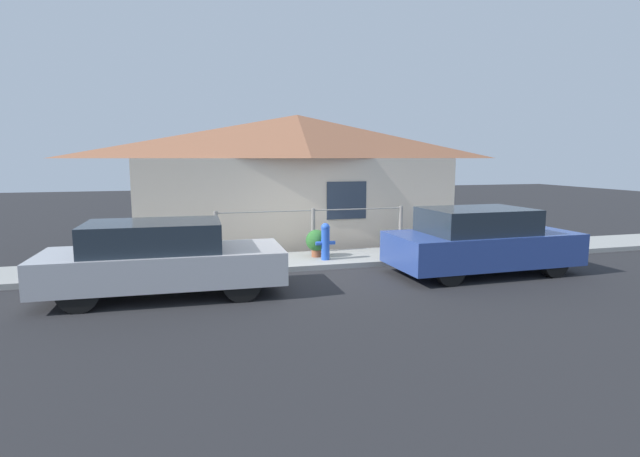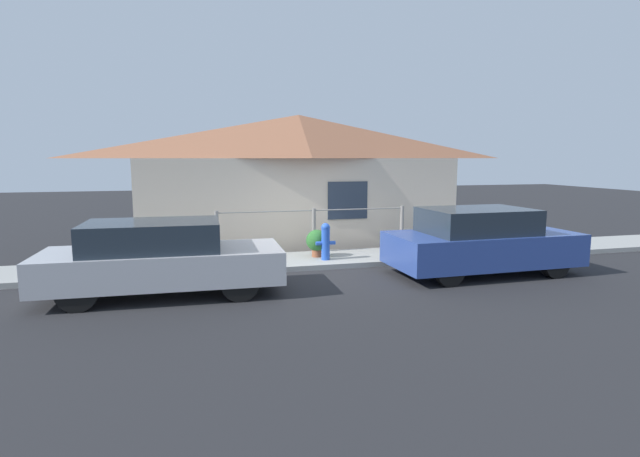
{
  "view_description": "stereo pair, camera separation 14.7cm",
  "coord_description": "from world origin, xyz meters",
  "px_view_note": "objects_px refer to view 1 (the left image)",
  "views": [
    {
      "loc": [
        -3.2,
        -10.44,
        2.49
      ],
      "look_at": [
        -0.18,
        0.3,
        0.9
      ],
      "focal_mm": 28.0,
      "sensor_mm": 36.0,
      "label": 1
    },
    {
      "loc": [
        -3.06,
        -10.47,
        2.49
      ],
      "look_at": [
        -0.18,
        0.3,
        0.9
      ],
      "focal_mm": 28.0,
      "sensor_mm": 36.0,
      "label": 2
    }
  ],
  "objects_px": {
    "car_left": "(162,258)",
    "fire_hydrant": "(325,241)",
    "car_right": "(481,241)",
    "potted_plant_near_hydrant": "(316,241)"
  },
  "relations": [
    {
      "from": "car_left",
      "to": "car_right",
      "type": "relative_size",
      "value": 1.06
    },
    {
      "from": "car_right",
      "to": "fire_hydrant",
      "type": "relative_size",
      "value": 4.67
    },
    {
      "from": "car_left",
      "to": "fire_hydrant",
      "type": "height_order",
      "value": "car_left"
    },
    {
      "from": "fire_hydrant",
      "to": "potted_plant_near_hydrant",
      "type": "bearing_deg",
      "value": 104.91
    },
    {
      "from": "fire_hydrant",
      "to": "potted_plant_near_hydrant",
      "type": "distance_m",
      "value": 0.42
    },
    {
      "from": "car_left",
      "to": "car_right",
      "type": "distance_m",
      "value": 6.56
    },
    {
      "from": "fire_hydrant",
      "to": "car_left",
      "type": "bearing_deg",
      "value": -154.24
    },
    {
      "from": "car_right",
      "to": "potted_plant_near_hydrant",
      "type": "relative_size",
      "value": 6.14
    },
    {
      "from": "car_left",
      "to": "car_right",
      "type": "height_order",
      "value": "car_right"
    },
    {
      "from": "car_left",
      "to": "fire_hydrant",
      "type": "xyz_separation_m",
      "value": [
        3.58,
        1.73,
        -0.12
      ]
    }
  ]
}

